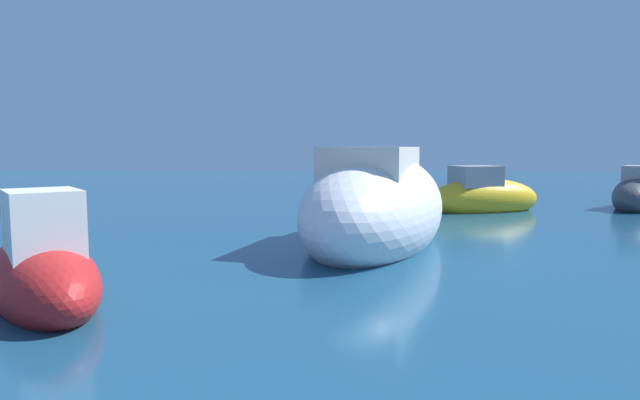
% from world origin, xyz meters
% --- Properties ---
extents(moored_boat_1, '(4.25, 6.92, 2.51)m').
position_xyz_m(moored_boat_1, '(-7.19, 7.08, 0.71)').
color(moored_boat_1, white).
rests_on(moored_boat_1, ground).
extents(moored_boat_3, '(2.88, 3.16, 1.71)m').
position_xyz_m(moored_boat_3, '(-11.65, 2.36, 0.40)').
color(moored_boat_3, '#B21E1E').
rests_on(moored_boat_3, ground).
extents(moored_boat_4, '(4.00, 2.57, 1.68)m').
position_xyz_m(moored_boat_4, '(-3.58, 12.64, 0.44)').
color(moored_boat_4, gold).
rests_on(moored_boat_4, ground).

